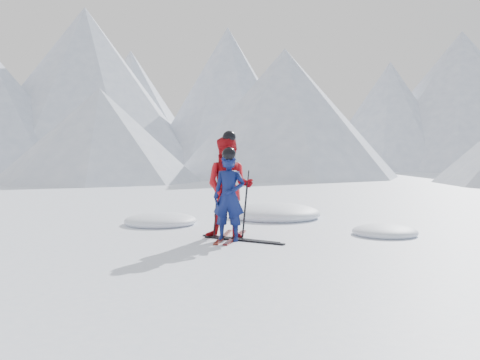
# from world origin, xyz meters

# --- Properties ---
(ground) EXTENTS (160.00, 160.00, 0.00)m
(ground) POSITION_xyz_m (0.00, 0.00, 0.00)
(ground) COLOR white
(ground) RESTS_ON ground
(mountain_range) EXTENTS (106.15, 62.94, 15.53)m
(mountain_range) POSITION_xyz_m (5.71, 35.31, 6.72)
(mountain_range) COLOR #B2BCD1
(mountain_range) RESTS_ON ground
(skier_blue) EXTENTS (0.61, 0.41, 1.66)m
(skier_blue) POSITION_xyz_m (-1.85, -0.53, 0.83)
(skier_blue) COLOR #0D1851
(skier_blue) RESTS_ON ground
(skier_red) EXTENTS (0.99, 0.78, 1.98)m
(skier_red) POSITION_xyz_m (-1.92, -0.20, 0.99)
(skier_red) COLOR #B40E15
(skier_red) RESTS_ON ground
(pole_blue_left) EXTENTS (0.11, 0.08, 1.11)m
(pole_blue_left) POSITION_xyz_m (-2.15, -0.38, 0.55)
(pole_blue_left) COLOR black
(pole_blue_left) RESTS_ON ground
(pole_blue_right) EXTENTS (0.11, 0.07, 1.11)m
(pole_blue_right) POSITION_xyz_m (-1.60, -0.28, 0.55)
(pole_blue_right) COLOR black
(pole_blue_right) RESTS_ON ground
(pole_red_left) EXTENTS (0.13, 0.10, 1.32)m
(pole_red_left) POSITION_xyz_m (-2.22, 0.05, 0.66)
(pole_red_left) COLOR black
(pole_red_left) RESTS_ON ground
(pole_red_right) EXTENTS (0.13, 0.09, 1.32)m
(pole_red_right) POSITION_xyz_m (-1.62, -0.05, 0.66)
(pole_red_right) COLOR black
(pole_red_right) RESTS_ON ground
(ski_worn_left) EXTENTS (0.21, 1.70, 0.03)m
(ski_worn_left) POSITION_xyz_m (-2.04, -0.20, 0.01)
(ski_worn_left) COLOR black
(ski_worn_left) RESTS_ON ground
(ski_worn_right) EXTENTS (0.09, 1.70, 0.03)m
(ski_worn_right) POSITION_xyz_m (-1.80, -0.20, 0.01)
(ski_worn_right) COLOR black
(ski_worn_right) RESTS_ON ground
(ski_loose_a) EXTENTS (1.63, 0.67, 0.03)m
(ski_loose_a) POSITION_xyz_m (-1.68, -0.37, 0.01)
(ski_loose_a) COLOR black
(ski_loose_a) RESTS_ON ground
(ski_loose_b) EXTENTS (1.64, 0.62, 0.03)m
(ski_loose_b) POSITION_xyz_m (-1.58, -0.52, 0.01)
(ski_loose_b) COLOR black
(ski_loose_b) RESTS_ON ground
(snow_lumps) EXTENTS (6.51, 4.09, 0.51)m
(snow_lumps) POSITION_xyz_m (-1.78, 2.39, 0.00)
(snow_lumps) COLOR white
(snow_lumps) RESTS_ON ground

